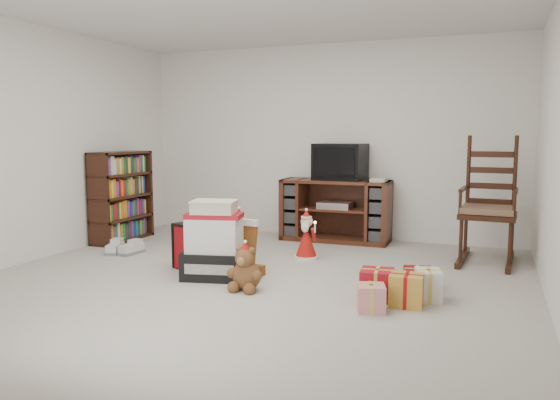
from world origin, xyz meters
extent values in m
cube|color=#AAA59B|center=(0.00, 0.00, -0.01)|extent=(5.00, 5.00, 0.01)
cube|color=silver|center=(0.00, 2.50, 1.25)|extent=(5.00, 0.01, 2.50)
cube|color=silver|center=(0.00, -2.50, 1.25)|extent=(5.00, 0.01, 2.50)
cube|color=silver|center=(-2.50, 0.00, 1.25)|extent=(0.01, 5.00, 2.50)
cube|color=#4E2116|center=(0.22, 2.23, 0.39)|extent=(1.36, 0.50, 0.78)
cube|color=#BABABD|center=(0.22, 2.20, 0.46)|extent=(0.41, 0.29, 0.08)
cube|color=#34170E|center=(-2.32, 1.27, 0.56)|extent=(0.31, 0.92, 1.13)
cube|color=#34170E|center=(2.02, 1.66, 0.50)|extent=(0.59, 0.57, 0.05)
cube|color=brown|center=(2.02, 1.66, 0.57)|extent=(0.54, 0.52, 0.06)
cube|color=#34170E|center=(2.02, 1.90, 0.96)|extent=(0.47, 0.09, 0.85)
cube|color=#34170E|center=(2.02, 1.66, 0.03)|extent=(0.61, 0.95, 0.06)
cube|color=black|center=(-0.35, 0.07, 0.13)|extent=(0.65, 0.53, 0.26)
cube|color=silver|center=(-0.35, 0.07, 0.41)|extent=(0.55, 0.47, 0.31)
cube|color=maroon|center=(-0.35, 0.07, 0.59)|extent=(0.56, 0.39, 0.05)
cube|color=beige|center=(-0.35, 0.07, 0.67)|extent=(0.44, 0.37, 0.10)
cube|color=maroon|center=(-0.70, 0.26, 0.23)|extent=(0.39, 0.29, 0.47)
cube|color=black|center=(-0.70, 0.34, 0.53)|extent=(0.19, 0.08, 0.03)
ellipsoid|color=brown|center=(0.10, -0.19, 0.13)|extent=(0.25, 0.22, 0.27)
sphere|color=brown|center=(0.10, -0.22, 0.29)|extent=(0.17, 0.17, 0.17)
cone|color=#A91612|center=(0.20, 1.13, 0.18)|extent=(0.25, 0.25, 0.36)
sphere|color=beige|center=(0.20, 1.13, 0.40)|extent=(0.12, 0.12, 0.12)
cone|color=#A91612|center=(0.20, 1.13, 0.49)|extent=(0.11, 0.11, 0.09)
cylinder|color=silver|center=(0.33, 1.03, 0.37)|extent=(0.02, 0.02, 0.11)
cone|color=#A91612|center=(-0.41, 0.71, 0.19)|extent=(0.27, 0.27, 0.38)
sphere|color=beige|center=(-0.41, 0.71, 0.43)|extent=(0.13, 0.13, 0.13)
cone|color=#A91612|center=(-0.41, 0.71, 0.53)|extent=(0.11, 0.11, 0.10)
cylinder|color=silver|center=(-0.27, 0.61, 0.39)|extent=(0.02, 0.02, 0.11)
cube|color=silver|center=(-1.92, 0.62, 0.06)|extent=(0.23, 0.34, 0.11)
cube|color=silver|center=(-1.71, 0.62, 0.06)|extent=(0.17, 0.33, 0.11)
cube|color=maroon|center=(1.19, -0.01, 0.12)|extent=(0.24, 0.24, 0.24)
cube|color=#19642A|center=(1.38, 0.22, 0.12)|extent=(0.24, 0.24, 0.24)
cube|color=gold|center=(1.42, -0.15, 0.12)|extent=(0.24, 0.24, 0.24)
cube|color=silver|center=(1.15, -0.33, 0.12)|extent=(0.24, 0.24, 0.24)
cube|color=silver|center=(1.60, 0.03, 0.12)|extent=(0.24, 0.24, 0.24)
cube|color=maroon|center=(1.56, 0.40, 0.12)|extent=(0.24, 0.24, 0.24)
cube|color=black|center=(0.26, 2.27, 1.00)|extent=(0.65, 0.48, 0.45)
cube|color=black|center=(0.26, 2.05, 1.00)|extent=(0.53, 0.06, 0.36)
camera|label=1|loc=(2.05, -4.38, 1.34)|focal=35.00mm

